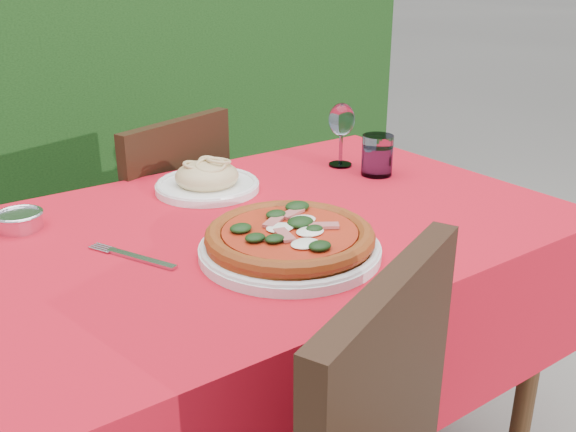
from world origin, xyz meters
TOP-DOWN VIEW (x-y plane):
  - hedge at (0.00, 1.55)m, footprint 3.20×0.55m
  - dining_table at (0.00, 0.00)m, footprint 1.26×0.86m
  - chair_far at (0.01, 0.59)m, footprint 0.49×0.49m
  - pizza_plate at (-0.06, -0.17)m, footprint 0.35×0.35m
  - pasta_plate at (-0.01, 0.24)m, footprint 0.25×0.25m
  - water_glass at (0.40, 0.09)m, footprint 0.08×0.08m
  - wine_glass at (0.38, 0.21)m, footprint 0.07×0.07m
  - fork at (-0.30, -0.03)m, footprint 0.12×0.21m
  - steel_ramekin at (-0.44, 0.25)m, footprint 0.09×0.09m

SIDE VIEW (x-z plane):
  - chair_far at x=0.01m, z-range 0.06..0.93m
  - dining_table at x=0.00m, z-range 0.22..0.97m
  - fork at x=-0.30m, z-range 0.75..0.75m
  - steel_ramekin at x=-0.44m, z-range 0.75..0.78m
  - pasta_plate at x=-0.01m, z-range 0.74..0.81m
  - pizza_plate at x=-0.06m, z-range 0.75..0.81m
  - water_glass at x=0.40m, z-range 0.74..0.85m
  - wine_glass at x=0.38m, z-range 0.78..0.95m
  - hedge at x=0.00m, z-range 0.03..1.81m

